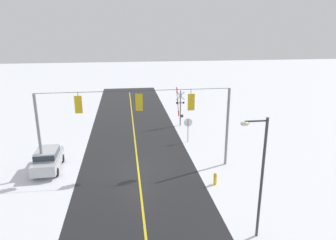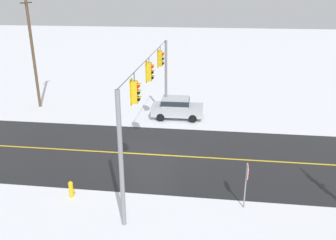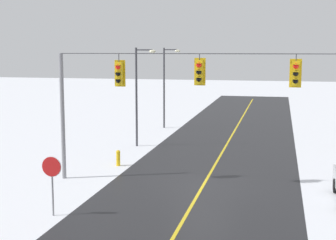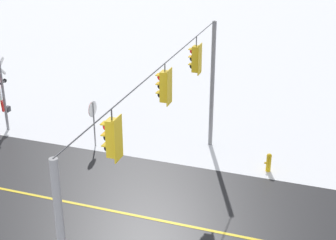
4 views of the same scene
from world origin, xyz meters
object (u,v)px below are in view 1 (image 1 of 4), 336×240
(stop_sign, at_px, (188,125))
(streetlamp_near, at_px, (259,168))
(parked_car_silver, at_px, (48,158))
(fire_hydrant, at_px, (215,178))
(railroad_crossing, at_px, (180,106))

(stop_sign, distance_m, streetlamp_near, 14.41)
(parked_car_silver, height_order, streetlamp_near, streetlamp_near)
(stop_sign, relative_size, streetlamp_near, 0.36)
(parked_car_silver, height_order, fire_hydrant, parked_car_silver)
(parked_car_silver, bearing_deg, railroad_crossing, -141.04)
(parked_car_silver, bearing_deg, fire_hydrant, 161.40)
(parked_car_silver, xyz_separation_m, fire_hydrant, (-12.04, 4.05, -0.49))
(streetlamp_near, xyz_separation_m, fire_hydrant, (0.37, -5.68, -3.45))
(railroad_crossing, height_order, parked_car_silver, railroad_crossing)
(parked_car_silver, relative_size, streetlamp_near, 0.65)
(stop_sign, height_order, streetlamp_near, streetlamp_near)
(fire_hydrant, bearing_deg, parked_car_silver, -18.60)
(railroad_crossing, xyz_separation_m, parked_car_silver, (12.04, 9.73, -1.30))
(stop_sign, height_order, railroad_crossing, railroad_crossing)
(stop_sign, xyz_separation_m, railroad_crossing, (-0.18, -5.24, 0.54))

